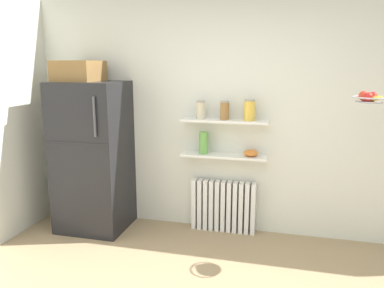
# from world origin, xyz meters

# --- Properties ---
(back_wall) EXTENTS (7.04, 0.10, 2.60)m
(back_wall) POSITION_xyz_m (0.00, 2.05, 1.30)
(back_wall) COLOR silver
(back_wall) RESTS_ON ground_plane
(refrigerator) EXTENTS (0.74, 0.69, 1.88)m
(refrigerator) POSITION_xyz_m (-1.47, 1.67, 0.88)
(refrigerator) COLOR black
(refrigerator) RESTS_ON ground_plane
(radiator) EXTENTS (0.71, 0.12, 0.58)m
(radiator) POSITION_xyz_m (-0.02, 1.92, 0.29)
(radiator) COLOR white
(radiator) RESTS_ON ground_plane
(wall_shelf_lower) EXTENTS (0.92, 0.22, 0.02)m
(wall_shelf_lower) POSITION_xyz_m (-0.02, 1.89, 0.88)
(wall_shelf_lower) COLOR white
(wall_shelf_upper) EXTENTS (0.92, 0.22, 0.02)m
(wall_shelf_upper) POSITION_xyz_m (-0.02, 1.89, 1.26)
(wall_shelf_upper) COLOR white
(storage_jar_0) EXTENTS (0.10, 0.10, 0.20)m
(storage_jar_0) POSITION_xyz_m (-0.28, 1.89, 1.37)
(storage_jar_0) COLOR beige
(storage_jar_0) RESTS_ON wall_shelf_upper
(storage_jar_1) EXTENTS (0.10, 0.10, 0.20)m
(storage_jar_1) POSITION_xyz_m (-0.02, 1.89, 1.37)
(storage_jar_1) COLOR olive
(storage_jar_1) RESTS_ON wall_shelf_upper
(storage_jar_2) EXTENTS (0.11, 0.11, 0.22)m
(storage_jar_2) POSITION_xyz_m (0.24, 1.89, 1.38)
(storage_jar_2) COLOR yellow
(storage_jar_2) RESTS_ON wall_shelf_upper
(vase) EXTENTS (0.10, 0.10, 0.24)m
(vase) POSITION_xyz_m (-0.24, 1.89, 1.01)
(vase) COLOR #66A84C
(vase) RESTS_ON wall_shelf_lower
(shelf_bowl) EXTENTS (0.16, 0.16, 0.07)m
(shelf_bowl) POSITION_xyz_m (0.27, 1.89, 0.92)
(shelf_bowl) COLOR orange
(shelf_bowl) RESTS_ON wall_shelf_lower
(hanging_fruit_basket) EXTENTS (0.28, 0.28, 0.10)m
(hanging_fruit_basket) POSITION_xyz_m (1.30, 1.50, 1.56)
(hanging_fruit_basket) COLOR #B2B2B7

